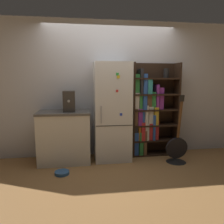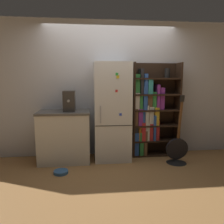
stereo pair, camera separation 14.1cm
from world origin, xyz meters
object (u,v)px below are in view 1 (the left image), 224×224
object	(u,v)px
espresso_machine	(69,101)
guitar	(176,153)
bookshelf	(149,113)
pet_bowl	(62,173)
refrigerator	(112,112)

from	to	relation	value
espresso_machine	guitar	distance (m)	2.14
espresso_machine	bookshelf	bearing A→B (deg)	6.93
guitar	pet_bowl	xyz separation A→B (m)	(-2.02, -0.24, -0.15)
refrigerator	guitar	bearing A→B (deg)	-17.21
bookshelf	pet_bowl	distance (m)	1.98
refrigerator	bookshelf	bearing A→B (deg)	10.91
bookshelf	pet_bowl	world-z (taller)	bookshelf
espresso_machine	guitar	world-z (taller)	espresso_machine
refrigerator	pet_bowl	bearing A→B (deg)	-146.24
bookshelf	pet_bowl	size ratio (longest dim) A/B	7.84
refrigerator	bookshelf	distance (m)	0.77
pet_bowl	guitar	bearing A→B (deg)	6.88
espresso_machine	pet_bowl	size ratio (longest dim) A/B	1.58
refrigerator	pet_bowl	distance (m)	1.38
bookshelf	refrigerator	bearing A→B (deg)	-169.09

